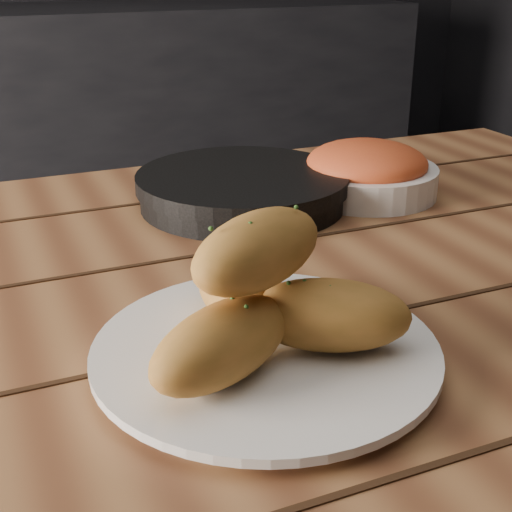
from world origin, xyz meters
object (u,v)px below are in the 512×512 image
(skillet, at_px, (244,188))
(bowl, at_px, (367,171))
(bread_rolls, at_px, (262,300))
(table, at_px, (261,368))
(plate, at_px, (265,354))

(skillet, xyz_separation_m, bowl, (0.18, -0.02, 0.01))
(bread_rolls, bearing_deg, table, 66.67)
(table, xyz_separation_m, bread_rolls, (-0.06, -0.14, 0.16))
(table, bearing_deg, bread_rolls, -113.33)
(plate, distance_m, bowl, 0.48)
(table, bearing_deg, skillet, 71.77)
(bread_rolls, relative_size, bowl, 1.23)
(bread_rolls, bearing_deg, plate, 30.96)
(bread_rolls, distance_m, skillet, 0.41)
(bowl, bearing_deg, skillet, 172.47)
(plate, relative_size, bread_rolls, 1.18)
(bread_rolls, distance_m, bowl, 0.48)
(plate, bearing_deg, skillet, 70.35)
(table, relative_size, bread_rolls, 5.63)
(plate, relative_size, bowl, 1.45)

